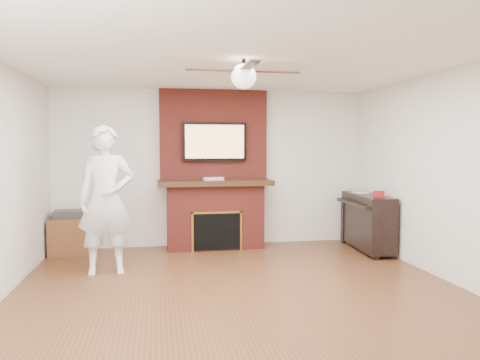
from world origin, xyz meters
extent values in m
cube|color=#512D17|center=(0.00, 0.00, -0.09)|extent=(5.36, 5.86, 0.18)
cube|color=white|center=(0.00, 0.00, 2.59)|extent=(5.36, 5.86, 0.18)
cube|color=silver|center=(0.00, 2.84, 1.25)|extent=(5.36, 0.18, 2.50)
cube|color=silver|center=(0.00, -2.84, 1.25)|extent=(5.36, 0.18, 2.50)
cube|color=silver|center=(2.59, 0.00, 1.25)|extent=(0.18, 5.86, 2.50)
cube|color=maroon|center=(0.00, 2.50, 0.50)|extent=(1.50, 0.50, 1.00)
cube|color=black|center=(0.00, 2.47, 1.04)|extent=(1.78, 0.64, 0.08)
cube|color=maroon|center=(0.00, 2.65, 1.79)|extent=(1.70, 0.20, 1.42)
cube|color=black|center=(0.00, 2.25, 0.31)|extent=(0.70, 0.06, 0.55)
cube|color=#BF8C2D|center=(0.00, 2.24, 0.60)|extent=(0.78, 0.02, 0.03)
cube|color=#BF8C2D|center=(-0.38, 2.24, 0.31)|extent=(0.03, 0.02, 0.61)
cube|color=#BF8C2D|center=(0.38, 2.24, 0.31)|extent=(0.03, 0.02, 0.61)
cube|color=black|center=(0.00, 2.50, 1.68)|extent=(1.00, 0.07, 0.60)
cube|color=#E1C477|center=(0.00, 2.47, 1.68)|extent=(0.92, 0.01, 0.52)
cylinder|color=black|center=(0.00, 0.00, 2.43)|extent=(0.04, 0.04, 0.14)
sphere|color=white|center=(0.00, 0.00, 2.32)|extent=(0.26, 0.26, 0.26)
cube|color=black|center=(0.33, 0.00, 2.38)|extent=(0.55, 0.11, 0.01)
cube|color=black|center=(0.00, 0.33, 2.38)|extent=(0.11, 0.55, 0.01)
cube|color=black|center=(-0.33, 0.00, 2.38)|extent=(0.55, 0.11, 0.01)
cube|color=black|center=(0.00, -0.33, 2.38)|extent=(0.11, 0.55, 0.01)
imported|color=white|center=(-1.53, 1.23, 0.93)|extent=(0.73, 0.53, 1.87)
cube|color=brown|center=(-2.20, 2.48, 0.27)|extent=(0.61, 0.61, 0.54)
cube|color=#2F2E31|center=(-2.20, 2.48, 0.60)|extent=(0.46, 0.38, 0.11)
cube|color=black|center=(2.30, 1.89, 0.46)|extent=(0.47, 1.35, 0.81)
cube|color=black|center=(2.15, 1.30, 0.36)|extent=(0.06, 0.10, 0.71)
cube|color=black|center=(2.15, 2.48, 0.36)|extent=(0.06, 0.10, 0.71)
cube|color=black|center=(2.07, 1.89, 0.73)|extent=(0.22, 1.23, 0.05)
cube|color=silver|center=(2.30, 2.15, 0.87)|extent=(0.18, 0.25, 0.01)
cube|color=red|center=(2.30, 1.54, 0.91)|extent=(0.12, 0.12, 0.09)
cube|color=silver|center=(-0.03, 2.45, 1.10)|extent=(0.33, 0.21, 0.04)
cylinder|color=#BD5716|center=(-0.08, 2.36, 0.05)|extent=(0.07, 0.07, 0.10)
cylinder|color=#3A9142|center=(0.01, 2.33, 0.05)|extent=(0.07, 0.07, 0.09)
cylinder|color=beige|center=(0.02, 2.36, 0.06)|extent=(0.08, 0.08, 0.11)
cylinder|color=#3A5CAF|center=(0.12, 2.30, 0.03)|extent=(0.06, 0.06, 0.07)
camera|label=1|loc=(-0.89, -4.80, 1.59)|focal=35.00mm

